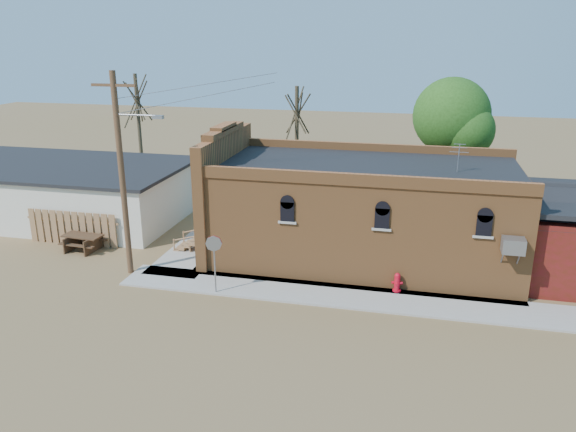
% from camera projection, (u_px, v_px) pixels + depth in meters
% --- Properties ---
extents(ground, '(120.00, 120.00, 0.00)m').
position_uv_depth(ground, '(300.00, 302.00, 22.84)').
color(ground, brown).
rests_on(ground, ground).
extents(sidewalk_south, '(19.00, 2.20, 0.08)m').
position_uv_depth(sidewalk_south, '(340.00, 296.00, 23.33)').
color(sidewalk_south, '#9E9991').
rests_on(sidewalk_south, ground).
extents(sidewalk_west, '(2.60, 10.00, 0.08)m').
position_uv_depth(sidewalk_west, '(208.00, 239.00, 29.75)').
color(sidewalk_west, '#9E9991').
rests_on(sidewalk_west, ground).
extents(brick_bar, '(16.40, 7.97, 6.30)m').
position_uv_depth(brick_bar, '(358.00, 211.00, 26.85)').
color(brick_bar, '#A66433').
rests_on(brick_bar, ground).
extents(storage_building, '(20.40, 8.40, 3.17)m').
position_uv_depth(storage_building, '(20.00, 188.00, 33.87)').
color(storage_building, beige).
rests_on(storage_building, ground).
extents(wood_fence, '(5.20, 0.10, 1.80)m').
position_uv_depth(wood_fence, '(72.00, 228.00, 28.85)').
color(wood_fence, olive).
rests_on(wood_fence, ground).
extents(utility_pole, '(3.12, 0.26, 9.00)m').
position_uv_depth(utility_pole, '(123.00, 171.00, 24.24)').
color(utility_pole, '#4D2D1E').
rests_on(utility_pole, ground).
extents(tree_bare_near, '(2.80, 2.80, 7.65)m').
position_uv_depth(tree_bare_near, '(297.00, 112.00, 33.70)').
color(tree_bare_near, brown).
rests_on(tree_bare_near, ground).
extents(tree_bare_far, '(2.80, 2.80, 8.16)m').
position_uv_depth(tree_bare_far, '(137.00, 99.00, 36.88)').
color(tree_bare_far, brown).
rests_on(tree_bare_far, ground).
extents(tree_leafy, '(4.40, 4.40, 8.15)m').
position_uv_depth(tree_leafy, '(452.00, 116.00, 32.23)').
color(tree_leafy, brown).
rests_on(tree_leafy, ground).
extents(fire_hydrant, '(0.48, 0.48, 0.82)m').
position_uv_depth(fire_hydrant, '(397.00, 282.00, 23.53)').
color(fire_hydrant, red).
rests_on(fire_hydrant, sidewalk_south).
extents(stop_sign, '(0.67, 0.25, 2.51)m').
position_uv_depth(stop_sign, '(214.00, 249.00, 23.00)').
color(stop_sign, gray).
rests_on(stop_sign, sidewalk_south).
extents(trash_barrel, '(0.64, 0.64, 0.76)m').
position_uv_depth(trash_barrel, '(214.00, 244.00, 27.90)').
color(trash_barrel, '#1C528D').
rests_on(trash_barrel, sidewalk_west).
extents(picnic_table, '(2.07, 1.62, 0.82)m').
position_uv_depth(picnic_table, '(83.00, 240.00, 28.20)').
color(picnic_table, '#452D1B').
rests_on(picnic_table, ground).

